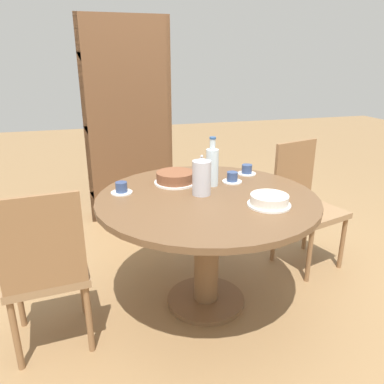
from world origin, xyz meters
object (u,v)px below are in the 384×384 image
chair_a (305,202)px  cup_b (205,171)px  cup_c (232,178)px  cup_a (247,170)px  bookshelf (128,126)px  water_bottle (212,166)px  chair_b (46,268)px  cup_d (121,189)px  cake_main (175,178)px  cake_second (269,201)px  coffee_pot (202,177)px

chair_a → cup_b: chair_a is taller
cup_c → cup_a: bearing=40.2°
bookshelf → water_bottle: bookshelf is taller
chair_b → cup_a: size_ratio=7.19×
bookshelf → cup_b: 1.30m
cup_a → cup_d: bearing=-170.0°
chair_a → cake_main: (-1.01, -0.03, 0.29)m
water_bottle → cup_a: 0.37m
cake_second → cup_c: (-0.04, 0.45, -0.00)m
cup_c → chair_a: bearing=9.9°
cup_d → bookshelf: bearing=81.6°
water_bottle → cup_b: 0.26m
water_bottle → cup_c: water_bottle is taller
cup_b → coffee_pot: bearing=-111.0°
chair_a → cup_d: 1.41m
chair_b → cake_main: bearing=-156.5°
bookshelf → water_bottle: bearing=103.9°
cup_c → coffee_pot: bearing=-147.3°
cake_second → chair_b: bearing=175.5°
chair_b → coffee_pot: size_ratio=3.84×
cake_main → cake_second: bearing=-52.6°
chair_a → coffee_pot: size_ratio=3.84×
cake_main → cup_a: cake_main is taller
bookshelf → cake_main: bearing=96.1°
bookshelf → coffee_pot: bookshelf is taller
bookshelf → coffee_pot: size_ratio=7.72×
cup_b → cup_d: size_ratio=1.00×
water_bottle → cup_d: bearing=179.1°
bookshelf → cup_a: (0.68, -1.30, -0.13)m
water_bottle → cake_main: water_bottle is taller
cake_main → cup_c: bearing=-12.3°
coffee_pot → cup_d: bearing=161.4°
chair_a → cup_d: (-1.38, -0.13, 0.28)m
bookshelf → cup_d: 1.48m
chair_b → cup_a: bearing=-164.7°
chair_b → water_bottle: bearing=-167.1°
cup_a → cup_d: size_ratio=1.00×
cup_a → coffee_pot: bearing=-144.2°
chair_a → cup_d: chair_a is taller
cup_a → cup_c: (-0.17, -0.14, 0.00)m
cake_second → water_bottle: bearing=114.1°
chair_b → cup_c: 1.26m
chair_b → coffee_pot: coffee_pot is taller
cup_a → cup_b: 0.30m
coffee_pot → cup_a: bearing=35.8°
bookshelf → cup_b: size_ratio=14.45×
chair_a → water_bottle: (-0.80, -0.14, 0.38)m
water_bottle → cup_b: size_ratio=2.42×
chair_a → cup_a: bearing=160.8°
chair_b → cake_main: (0.80, 0.44, 0.29)m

